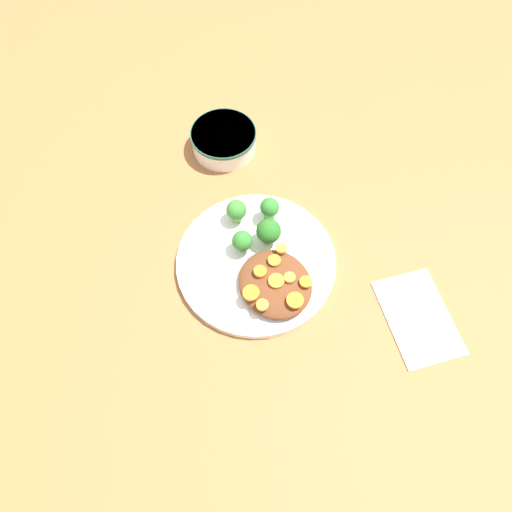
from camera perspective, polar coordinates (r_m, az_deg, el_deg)
ground_plane at (r=0.87m, az=0.00°, el=-0.92°), size 4.00×4.00×0.00m
plate at (r=0.86m, az=0.00°, el=-0.63°), size 0.28×0.28×0.02m
dip_bowl at (r=1.00m, az=-3.71°, el=13.18°), size 0.13×0.13×0.04m
stew_mound at (r=0.83m, az=2.09°, el=-3.24°), size 0.13×0.12×0.03m
broccoli_floret_0 at (r=0.85m, az=1.45°, el=2.82°), size 0.04×0.04×0.06m
broccoli_floret_1 at (r=0.88m, az=-2.25°, el=5.19°), size 0.04×0.04×0.05m
broccoli_floret_2 at (r=0.85m, az=-1.58°, el=1.69°), size 0.04×0.04×0.05m
broccoli_floret_3 at (r=0.88m, az=1.56°, el=5.44°), size 0.03×0.03×0.05m
carrot_slice_0 at (r=0.84m, az=2.91°, el=0.88°), size 0.02×0.02×0.01m
carrot_slice_1 at (r=0.80m, az=-0.57°, el=-4.24°), size 0.03×0.03×0.01m
carrot_slice_2 at (r=0.80m, az=4.48°, el=-5.07°), size 0.03×0.03×0.01m
carrot_slice_3 at (r=0.83m, az=2.11°, el=-0.51°), size 0.02×0.02×0.01m
carrot_slice_4 at (r=0.81m, az=2.04°, el=-3.02°), size 0.03×0.03×0.00m
carrot_slice_5 at (r=0.82m, az=0.48°, el=-1.79°), size 0.02×0.02×0.01m
carrot_slice_6 at (r=0.79m, az=0.74°, el=-5.61°), size 0.02×0.02×0.01m
carrot_slice_7 at (r=0.81m, az=5.71°, el=-2.95°), size 0.02×0.02×0.00m
carrot_slice_8 at (r=0.82m, az=3.87°, el=-2.48°), size 0.02×0.02×0.01m
napkin at (r=0.87m, az=18.06°, el=-6.66°), size 0.18×0.14×0.01m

